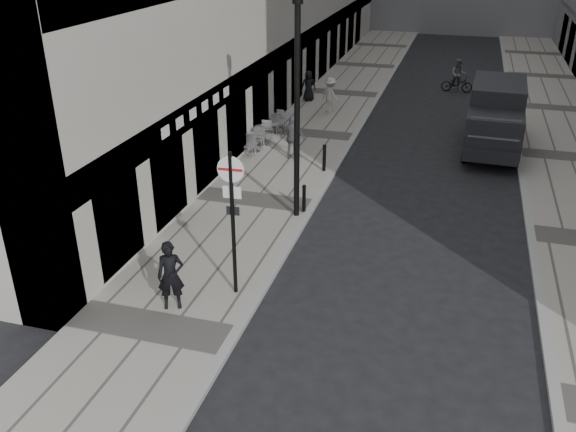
% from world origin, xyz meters
% --- Properties ---
extents(ground, '(120.00, 120.00, 0.00)m').
position_xyz_m(ground, '(0.00, 0.00, 0.00)').
color(ground, black).
rests_on(ground, ground).
extents(sidewalk, '(4.00, 60.00, 0.12)m').
position_xyz_m(sidewalk, '(-2.00, 18.00, 0.06)').
color(sidewalk, gray).
rests_on(sidewalk, ground).
extents(far_sidewalk, '(4.00, 60.00, 0.12)m').
position_xyz_m(far_sidewalk, '(9.00, 18.00, 0.06)').
color(far_sidewalk, gray).
rests_on(far_sidewalk, ground).
extents(walking_man, '(0.77, 0.66, 1.80)m').
position_xyz_m(walking_man, '(-1.85, 3.57, 1.02)').
color(walking_man, black).
rests_on(walking_man, sidewalk).
extents(sign_post, '(0.66, 0.11, 3.84)m').
position_xyz_m(sign_post, '(-0.60, 4.66, 2.58)').
color(sign_post, black).
rests_on(sign_post, sidewalk).
extents(lamppost, '(0.31, 0.31, 6.98)m').
position_xyz_m(lamppost, '(-0.32, 9.54, 4.00)').
color(lamppost, black).
rests_on(lamppost, sidewalk).
extents(bollard_near, '(0.13, 0.13, 0.99)m').
position_xyz_m(bollard_near, '(-0.34, 13.64, 0.61)').
color(bollard_near, black).
rests_on(bollard_near, sidewalk).
extents(bollard_far, '(0.12, 0.12, 0.89)m').
position_xyz_m(bollard_far, '(-0.15, 9.87, 0.56)').
color(bollard_far, black).
rests_on(bollard_far, sidewalk).
extents(panel_van, '(2.38, 5.88, 2.73)m').
position_xyz_m(panel_van, '(5.90, 18.43, 1.54)').
color(panel_van, black).
rests_on(panel_van, ground).
extents(cyclist, '(1.75, 0.67, 1.87)m').
position_xyz_m(cyclist, '(4.09, 28.06, 0.73)').
color(cyclist, black).
rests_on(cyclist, ground).
extents(pedestrian_a, '(1.07, 0.50, 1.78)m').
position_xyz_m(pedestrian_a, '(-1.88, 14.61, 1.01)').
color(pedestrian_a, '#57565B').
rests_on(pedestrian_a, sidewalk).
extents(pedestrian_b, '(1.30, 1.15, 1.75)m').
position_xyz_m(pedestrian_b, '(-1.89, 21.59, 0.99)').
color(pedestrian_b, '#BAB2AC').
rests_on(pedestrian_b, sidewalk).
extents(pedestrian_c, '(0.91, 0.77, 1.60)m').
position_xyz_m(pedestrian_c, '(-3.48, 23.45, 0.92)').
color(pedestrian_c, black).
rests_on(pedestrian_c, sidewalk).
extents(cafe_table_near, '(0.76, 1.72, 0.98)m').
position_xyz_m(cafe_table_near, '(-3.51, 15.81, 0.62)').
color(cafe_table_near, silver).
rests_on(cafe_table_near, sidewalk).
extents(cafe_table_mid, '(0.71, 1.60, 0.91)m').
position_xyz_m(cafe_table_mid, '(-3.60, 14.91, 0.58)').
color(cafe_table_mid, '#B7B7B9').
rests_on(cafe_table_mid, sidewalk).
extents(cafe_table_far, '(0.66, 1.49, 0.85)m').
position_xyz_m(cafe_table_far, '(-3.55, 18.07, 0.55)').
color(cafe_table_far, silver).
rests_on(cafe_table_far, sidewalk).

